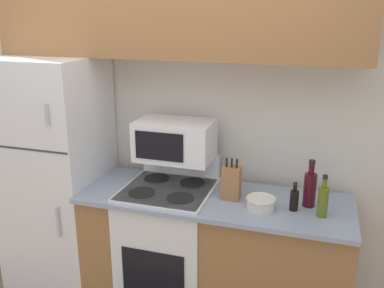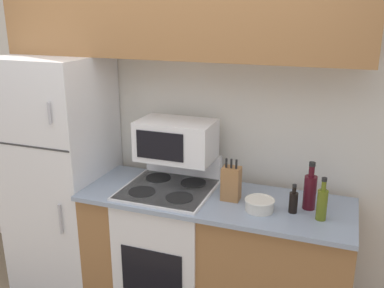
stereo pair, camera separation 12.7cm
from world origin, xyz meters
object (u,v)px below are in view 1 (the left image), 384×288
knife_block (231,182)px  microwave (175,140)px  bottle_soy_sauce (294,199)px  bottle_wine_red (310,188)px  bottle_olive_oil (323,200)px  bowl (261,203)px  refrigerator (57,176)px  stove (169,246)px

knife_block → microwave: bearing=164.1°
microwave → bottle_soy_sauce: 0.88m
bottle_soy_sauce → bottle_wine_red: size_ratio=0.60×
bottle_olive_oil → bottle_soy_sauce: (-0.16, 0.04, -0.03)m
knife_block → bottle_soy_sauce: bearing=-7.2°
bottle_soy_sauce → bowl: bearing=-166.8°
refrigerator → knife_block: 1.33m
knife_block → bottle_soy_sauce: (0.40, -0.05, -0.04)m
bowl → bottle_soy_sauce: (0.19, 0.05, 0.03)m
stove → bowl: size_ratio=5.92×
bottle_wine_red → bottle_soy_sauce: bearing=-133.6°
bottle_soy_sauce → bottle_olive_oil: bearing=-12.2°
stove → bottle_olive_oil: bearing=-4.7°
bowl → bottle_wine_red: 0.32m
knife_block → bottle_olive_oil: knife_block is taller
bottle_olive_oil → bowl: bearing=-178.5°
stove → bottle_wine_red: size_ratio=3.59×
knife_block → bottle_wine_red: bottle_wine_red is taller
bowl → knife_block: bearing=155.1°
refrigerator → stove: (0.89, -0.04, -0.40)m
bottle_soy_sauce → refrigerator: bearing=177.2°
refrigerator → bottle_soy_sauce: (1.72, -0.09, 0.09)m
bottle_olive_oil → bottle_soy_sauce: bearing=167.8°
bottle_olive_oil → microwave: bearing=168.2°
knife_block → bottle_soy_sauce: knife_block is taller
bottle_wine_red → knife_block: bearing=-175.5°
bowl → stove: bearing=171.9°
bottle_olive_oil → refrigerator: bearing=176.3°
microwave → bowl: 0.72m
stove → bowl: stove is taller
knife_block → bottle_olive_oil: (0.56, -0.09, -0.01)m
stove → bowl: bearing=-8.1°
bottle_soy_sauce → bottle_wine_red: bottle_wine_red is taller
refrigerator → bowl: size_ratio=9.65×
stove → bottle_soy_sauce: (0.83, -0.05, 0.50)m
knife_block → bottle_wine_red: size_ratio=0.92×
bottle_soy_sauce → bottle_wine_red: bearing=46.4°
microwave → bottle_olive_oil: microwave is taller
refrigerator → bottle_soy_sauce: size_ratio=9.76×
knife_block → bottle_olive_oil: bearing=-8.7°
stove → bottle_olive_oil: size_ratio=4.15×
bowl → bottle_soy_sauce: 0.20m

